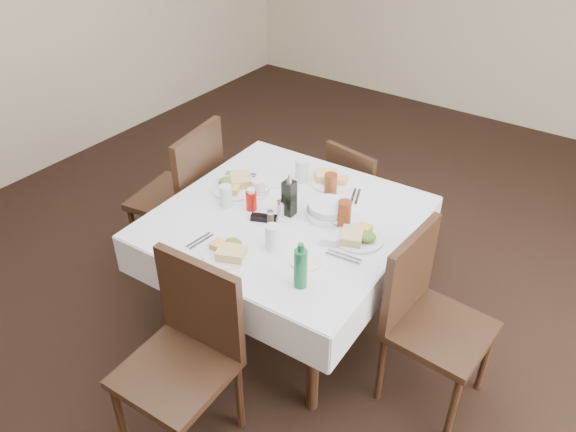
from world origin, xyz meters
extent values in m
plane|color=black|center=(0.00, 0.00, 0.00)|extent=(7.00, 7.00, 0.00)
cylinder|color=black|center=(-0.62, -0.57, 0.36)|extent=(0.06, 0.06, 0.72)
cylinder|color=black|center=(-0.65, 0.36, 0.36)|extent=(0.06, 0.06, 0.72)
cylinder|color=black|center=(0.30, -0.54, 0.36)|extent=(0.06, 0.06, 0.72)
cylinder|color=black|center=(0.27, 0.39, 0.36)|extent=(0.06, 0.06, 0.72)
cube|color=black|center=(-0.17, -0.09, 0.73)|extent=(1.20, 1.20, 0.03)
cube|color=white|center=(-0.17, -0.09, 0.76)|extent=(1.32, 1.32, 0.01)
cube|color=white|center=(-0.20, 0.55, 0.65)|extent=(1.27, 0.06, 0.22)
cube|color=white|center=(-0.15, -0.73, 0.65)|extent=(1.27, 0.06, 0.22)
cube|color=white|center=(0.46, -0.07, 0.65)|extent=(0.06, 1.27, 0.22)
cube|color=white|center=(-0.81, -0.11, 0.65)|extent=(0.06, 1.27, 0.22)
cube|color=black|center=(-0.17, 0.83, 0.40)|extent=(0.45, 0.45, 0.04)
cube|color=black|center=(-0.20, 0.66, 0.61)|extent=(0.39, 0.10, 0.42)
cylinder|color=black|center=(0.02, 0.97, 0.20)|extent=(0.03, 0.03, 0.40)
cylinder|color=black|center=(-0.04, 0.64, 0.20)|extent=(0.03, 0.03, 0.40)
cylinder|color=black|center=(-0.31, 1.03, 0.20)|extent=(0.03, 0.03, 0.40)
cylinder|color=black|center=(-0.37, 0.70, 0.20)|extent=(0.03, 0.03, 0.40)
cube|color=black|center=(-0.11, -1.04, 0.47)|extent=(0.47, 0.47, 0.04)
cube|color=black|center=(-0.12, -0.83, 0.71)|extent=(0.46, 0.06, 0.50)
cylinder|color=black|center=(-0.30, -1.24, 0.23)|extent=(0.04, 0.04, 0.47)
cylinder|color=black|center=(-0.31, -0.85, 0.23)|extent=(0.04, 0.04, 0.47)
cylinder|color=black|center=(0.08, -0.83, 0.23)|extent=(0.04, 0.04, 0.47)
cube|color=black|center=(0.76, -0.11, 0.46)|extent=(0.48, 0.48, 0.04)
cube|color=black|center=(0.56, -0.10, 0.70)|extent=(0.07, 0.45, 0.49)
cylinder|color=black|center=(0.94, -0.32, 0.23)|extent=(0.04, 0.04, 0.46)
cylinder|color=black|center=(0.56, -0.29, 0.23)|extent=(0.04, 0.04, 0.46)
cylinder|color=black|center=(0.97, 0.07, 0.23)|extent=(0.04, 0.04, 0.46)
cylinder|color=black|center=(0.58, 0.10, 0.23)|extent=(0.04, 0.04, 0.46)
cube|color=black|center=(-1.11, -0.02, 0.49)|extent=(0.55, 0.55, 0.04)
cube|color=black|center=(-0.89, 0.02, 0.75)|extent=(0.12, 0.48, 0.52)
cylinder|color=black|center=(-1.35, 0.15, 0.25)|extent=(0.04, 0.04, 0.49)
cylinder|color=black|center=(-0.94, 0.22, 0.25)|extent=(0.04, 0.04, 0.49)
cylinder|color=black|center=(-1.28, -0.26, 0.25)|extent=(0.04, 0.04, 0.49)
cylinder|color=black|center=(-0.87, -0.19, 0.25)|extent=(0.04, 0.04, 0.49)
cylinder|color=white|center=(-0.15, 0.34, 0.77)|extent=(0.26, 0.26, 0.01)
cube|color=tan|center=(-0.19, 0.34, 0.80)|extent=(0.17, 0.16, 0.04)
cube|color=#D08B3D|center=(-0.10, 0.35, 0.79)|extent=(0.10, 0.09, 0.03)
ellipsoid|color=#386F17|center=(-0.13, 0.30, 0.80)|extent=(0.09, 0.09, 0.04)
cylinder|color=white|center=(-0.21, -0.53, 0.77)|extent=(0.26, 0.26, 0.01)
cube|color=tan|center=(-0.17, -0.54, 0.80)|extent=(0.16, 0.15, 0.04)
cube|color=#D08B3D|center=(-0.26, -0.53, 0.79)|extent=(0.09, 0.07, 0.03)
ellipsoid|color=#386F17|center=(-0.21, -0.48, 0.80)|extent=(0.09, 0.09, 0.04)
cylinder|color=white|center=(0.25, -0.05, 0.77)|extent=(0.26, 0.26, 0.01)
cube|color=tan|center=(0.23, -0.09, 0.80)|extent=(0.15, 0.16, 0.04)
cube|color=#D08B3D|center=(0.25, -0.01, 0.79)|extent=(0.07, 0.09, 0.03)
ellipsoid|color=#386F17|center=(0.29, -0.05, 0.80)|extent=(0.10, 0.09, 0.04)
cylinder|color=white|center=(-0.57, -0.03, 0.77)|extent=(0.29, 0.29, 0.01)
cube|color=tan|center=(-0.57, 0.01, 0.80)|extent=(0.19, 0.19, 0.05)
cube|color=#D08B3D|center=(-0.54, -0.08, 0.80)|extent=(0.11, 0.12, 0.04)
ellipsoid|color=#386F17|center=(-0.61, -0.05, 0.80)|extent=(0.11, 0.10, 0.05)
cylinder|color=white|center=(-0.42, 0.15, 0.77)|extent=(0.15, 0.15, 0.01)
cylinder|color=white|center=(0.13, -0.36, 0.77)|extent=(0.15, 0.15, 0.01)
cylinder|color=silver|center=(-0.30, 0.25, 0.83)|extent=(0.07, 0.07, 0.14)
cylinder|color=silver|center=(-0.06, -0.36, 0.83)|extent=(0.07, 0.07, 0.13)
cylinder|color=silver|center=(0.10, 0.03, 0.82)|extent=(0.07, 0.07, 0.12)
cylinder|color=silver|center=(-0.50, -0.20, 0.82)|extent=(0.07, 0.07, 0.12)
cylinder|color=maroon|center=(-0.07, 0.20, 0.84)|extent=(0.07, 0.07, 0.15)
cylinder|color=maroon|center=(0.13, 0.00, 0.84)|extent=(0.07, 0.07, 0.15)
cylinder|color=silver|center=(0.01, 0.03, 0.78)|extent=(0.23, 0.23, 0.04)
cylinder|color=white|center=(0.01, 0.03, 0.81)|extent=(0.21, 0.21, 0.05)
cube|color=black|center=(-0.17, -0.07, 0.86)|extent=(0.06, 0.06, 0.20)
cone|color=silver|center=(-0.17, -0.07, 0.99)|extent=(0.03, 0.03, 0.06)
cube|color=#146135|center=(-0.18, -0.06, 0.84)|extent=(0.05, 0.05, 0.16)
cone|color=silver|center=(-0.18, -0.06, 0.95)|extent=(0.03, 0.03, 0.04)
cylinder|color=#B60C06|center=(-0.36, -0.15, 0.82)|extent=(0.06, 0.06, 0.11)
cylinder|color=white|center=(-0.36, -0.15, 0.88)|extent=(0.04, 0.04, 0.02)
cylinder|color=white|center=(-0.20, -0.10, 0.80)|extent=(0.04, 0.04, 0.07)
cylinder|color=silver|center=(-0.20, -0.10, 0.84)|extent=(0.04, 0.04, 0.01)
cylinder|color=#433024|center=(-0.19, -0.20, 0.80)|extent=(0.04, 0.04, 0.07)
cylinder|color=silver|center=(-0.19, -0.20, 0.84)|extent=(0.04, 0.04, 0.01)
cylinder|color=white|center=(-0.42, -0.01, 0.77)|extent=(0.12, 0.12, 0.01)
cylinder|color=white|center=(-0.42, -0.01, 0.81)|extent=(0.08, 0.08, 0.08)
cylinder|color=black|center=(-0.42, -0.01, 0.84)|extent=(0.06, 0.06, 0.01)
torus|color=white|center=(-0.38, 0.00, 0.81)|extent=(0.05, 0.02, 0.05)
cube|color=black|center=(-0.24, -0.19, 0.78)|extent=(0.15, 0.10, 0.03)
cylinder|color=#146135|center=(0.20, -0.51, 0.86)|extent=(0.06, 0.06, 0.20)
cylinder|color=#146135|center=(0.20, -0.51, 0.98)|extent=(0.03, 0.03, 0.04)
cube|color=white|center=(0.15, -0.18, 0.78)|extent=(0.09, 0.07, 0.04)
cube|color=#D86B8F|center=(0.15, -0.18, 0.79)|extent=(0.07, 0.05, 0.02)
cube|color=silver|center=(0.03, 0.28, 0.77)|extent=(0.07, 0.16, 0.01)
cube|color=silver|center=(0.05, 0.29, 0.77)|extent=(0.07, 0.16, 0.01)
cube|color=silver|center=(-0.38, -0.53, 0.77)|extent=(0.03, 0.16, 0.01)
cube|color=silver|center=(-0.40, -0.53, 0.77)|extent=(0.03, 0.16, 0.01)
cube|color=silver|center=(0.26, -0.24, 0.77)|extent=(0.18, 0.03, 0.01)
cube|color=silver|center=(0.26, -0.21, 0.77)|extent=(0.18, 0.03, 0.01)
cube|color=silver|center=(-0.65, 0.12, 0.77)|extent=(0.17, 0.09, 0.01)
cube|color=silver|center=(-0.63, 0.09, 0.77)|extent=(0.17, 0.09, 0.01)
camera|label=1|loc=(1.26, -2.12, 2.46)|focal=35.00mm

